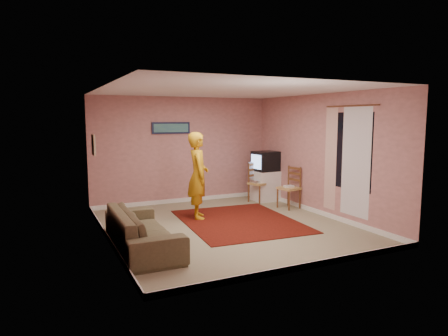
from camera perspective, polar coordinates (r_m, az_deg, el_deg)
name	(u,v)px	position (r m, az deg, el deg)	size (l,w,h in m)	color
ground	(227,226)	(7.84, 0.36, -8.31)	(5.00, 5.00, 0.00)	gray
wall_back	(183,150)	(9.90, -5.92, 2.55)	(4.50, 0.02, 2.60)	tan
wall_front	(307,177)	(5.47, 11.81, -1.30)	(4.50, 0.02, 2.60)	tan
wall_left	(105,166)	(6.93, -16.65, 0.31)	(0.02, 5.00, 2.60)	tan
wall_right	(321,155)	(8.80, 13.70, 1.81)	(0.02, 5.00, 2.60)	tan
ceiling	(227,90)	(7.57, 0.38, 11.03)	(4.50, 5.00, 0.02)	white
baseboard_back	(183,200)	(10.06, -5.81, -4.57)	(4.50, 0.02, 0.10)	white
baseboard_front	(304,266)	(5.79, 11.42, -13.62)	(4.50, 0.02, 0.10)	white
baseboard_left	(108,238)	(7.18, -16.21, -9.64)	(0.02, 5.00, 0.10)	white
baseboard_right	(319,212)	(8.99, 13.41, -6.15)	(0.02, 5.00, 0.10)	white
window	(351,151)	(8.11, 17.70, 2.30)	(0.01, 1.10, 1.50)	black
curtain_sheer	(356,162)	(8.01, 18.30, 0.78)	(0.01, 0.75, 2.10)	silver
curtain_floral	(331,159)	(8.51, 14.99, 1.26)	(0.01, 0.35, 2.10)	white
curtain_rod	(351,106)	(8.05, 17.70, 8.47)	(0.02, 0.02, 1.40)	brown
picture_back	(171,128)	(9.74, -7.57, 5.69)	(0.95, 0.04, 0.28)	#131835
picture_left	(94,145)	(8.49, -18.14, 3.16)	(0.04, 0.38, 0.42)	tan
area_rug	(239,221)	(8.19, 2.19, -7.58)	(2.17, 2.72, 0.01)	black
tv_cabinet	(265,186)	(10.19, 5.93, -2.53)	(0.60, 0.54, 0.76)	white
crt_tv	(265,161)	(10.10, 5.95, 0.98)	(0.62, 0.56, 0.50)	black
chair_a	(259,178)	(9.97, 5.04, -1.49)	(0.56, 0.54, 0.53)	tan
dvd_player	(259,181)	(9.98, 5.03, -1.86)	(0.37, 0.27, 0.06)	silver
blue_throw	(255,170)	(10.10, 4.51, -0.27)	(0.39, 0.05, 0.41)	#8BADE4
chair_b	(289,183)	(9.37, 9.26, -2.14)	(0.49, 0.51, 0.52)	tan
game_console	(289,186)	(9.38, 9.25, -2.59)	(0.21, 0.15, 0.04)	silver
sofa	(142,229)	(6.60, -11.59, -8.58)	(2.17, 0.85, 0.63)	brown
person	(198,176)	(8.30, -3.72, -1.09)	(0.66, 0.43, 1.80)	#CA9113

